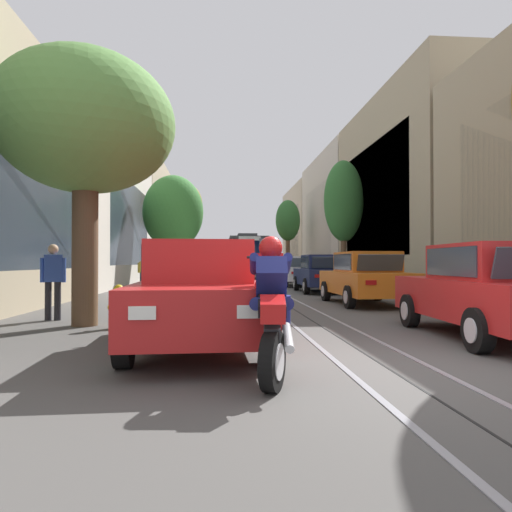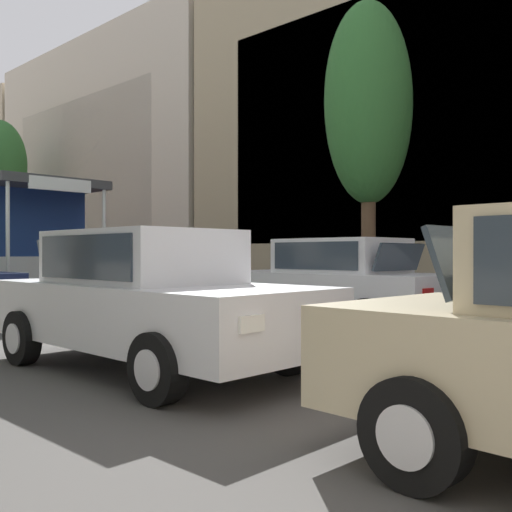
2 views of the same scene
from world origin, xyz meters
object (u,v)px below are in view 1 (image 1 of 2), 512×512
at_px(parked_car_grey_sixth_left, 212,268).
at_px(fire_hydrant, 119,306).
at_px(cable_car_trolley, 246,257).
at_px(parked_car_orange_far_right, 269,267).
at_px(parked_car_orange_second_right, 365,278).
at_px(parked_car_maroon_fifth_right, 287,269).
at_px(parked_car_red_second_left, 202,279).
at_px(parked_car_red_sixth_right, 274,268).
at_px(parked_car_navy_fifth_left, 211,269).
at_px(street_tree_kerb_right_mid, 288,221).
at_px(parked_car_navy_mid_right, 322,273).
at_px(pedestrian_on_right_pavement, 143,270).
at_px(parked_car_red_near_right, 491,290).
at_px(parked_car_beige_mid_left, 207,274).
at_px(street_tree_kerb_left_mid, 190,208).
at_px(parked_car_white_fourth_right, 300,271).
at_px(motorcycle_with_rider, 271,303).
at_px(pedestrian_crossing_far, 53,277).
at_px(parked_car_red_near_left, 200,293).
at_px(street_tree_kerb_left_near, 86,126).
at_px(parked_car_white_fourth_left, 213,271).
at_px(street_tree_kerb_left_second, 173,213).
at_px(street_tree_kerb_right_second, 344,202).

relative_size(parked_car_grey_sixth_left, fire_hydrant, 5.25).
bearing_deg(cable_car_trolley, parked_car_orange_far_right, 70.32).
height_order(parked_car_orange_second_right, parked_car_maroon_fifth_right, same).
height_order(parked_car_orange_second_right, cable_car_trolley, cable_car_trolley).
xyz_separation_m(parked_car_red_second_left, parked_car_red_sixth_right, (4.77, 23.65, 0.00)).
xyz_separation_m(parked_car_red_second_left, parked_car_orange_far_right, (5.05, 29.29, 0.00)).
relative_size(parked_car_navy_fifth_left, parked_car_orange_second_right, 1.00).
bearing_deg(parked_car_orange_second_right, street_tree_kerb_right_mid, 85.93).
bearing_deg(parked_car_navy_mid_right, pedestrian_on_right_pavement, 155.77).
bearing_deg(parked_car_red_near_right, parked_car_navy_fifth_left, 102.36).
xyz_separation_m(parked_car_grey_sixth_left, parked_car_navy_mid_right, (4.86, -16.34, 0.00)).
distance_m(parked_car_red_second_left, parked_car_orange_second_right, 4.96).
bearing_deg(parked_car_beige_mid_left, street_tree_kerb_left_mid, 94.95).
relative_size(parked_car_red_near_right, parked_car_white_fourth_right, 1.00).
bearing_deg(street_tree_kerb_right_mid, motorcycle_with_rider, -98.68).
relative_size(parked_car_red_second_left, motorcycle_with_rider, 2.26).
bearing_deg(parked_car_red_sixth_right, parked_car_beige_mid_left, -104.98).
bearing_deg(pedestrian_crossing_far, cable_car_trolley, 77.09).
bearing_deg(pedestrian_on_right_pavement, parked_car_navy_mid_right, -24.23).
distance_m(parked_car_red_near_left, parked_car_red_second_left, 5.93).
bearing_deg(pedestrian_on_right_pavement, cable_car_trolley, 64.83).
bearing_deg(cable_car_trolley, street_tree_kerb_right_mid, 64.16).
xyz_separation_m(parked_car_maroon_fifth_right, pedestrian_on_right_pavement, (-8.16, -7.95, 0.07)).
bearing_deg(parked_car_orange_far_right, street_tree_kerb_left_mid, 158.76).
relative_size(parked_car_white_fourth_right, fire_hydrant, 5.25).
relative_size(parked_car_red_near_left, fire_hydrant, 5.24).
bearing_deg(parked_car_navy_mid_right, parked_car_orange_far_right, 89.40).
height_order(parked_car_orange_second_right, street_tree_kerb_left_near, street_tree_kerb_left_near).
bearing_deg(street_tree_kerb_right_mid, parked_car_white_fourth_left, -108.53).
bearing_deg(parked_car_navy_mid_right, street_tree_kerb_left_near, -125.35).
distance_m(parked_car_grey_sixth_left, parked_car_navy_mid_right, 17.05).
relative_size(parked_car_white_fourth_right, motorcycle_with_rider, 2.28).
distance_m(street_tree_kerb_right_mid, pedestrian_crossing_far, 35.85).
xyz_separation_m(parked_car_grey_sixth_left, street_tree_kerb_left_second, (-2.07, -8.94, 3.29)).
relative_size(parked_car_red_sixth_right, pedestrian_on_right_pavement, 2.83).
bearing_deg(street_tree_kerb_left_mid, pedestrian_on_right_pavement, -92.33).
bearing_deg(parked_car_red_near_left, pedestrian_on_right_pavement, 101.86).
bearing_deg(motorcycle_with_rider, parked_car_grey_sixth_left, 92.05).
xyz_separation_m(parked_car_orange_second_right, street_tree_kerb_left_near, (-7.10, -4.24, 3.22)).
relative_size(parked_car_red_second_left, pedestrian_on_right_pavement, 2.82).
relative_size(parked_car_navy_fifth_left, street_tree_kerb_left_second, 0.71).
xyz_separation_m(parked_car_red_second_left, parked_car_grey_sixth_left, (-0.06, 22.83, 0.00)).
relative_size(street_tree_kerb_right_mid, pedestrian_crossing_far, 4.35).
bearing_deg(parked_car_navy_fifth_left, cable_car_trolley, 61.15).
height_order(parked_car_navy_fifth_left, pedestrian_on_right_pavement, parked_car_navy_fifth_left).
xyz_separation_m(parked_car_navy_fifth_left, parked_car_navy_mid_right, (4.84, -11.07, 0.00)).
relative_size(parked_car_red_near_right, street_tree_kerb_right_second, 0.63).
xyz_separation_m(parked_car_orange_second_right, street_tree_kerb_left_mid, (-7.17, 31.30, 5.63)).
relative_size(parked_car_navy_fifth_left, street_tree_kerb_right_mid, 0.61).
bearing_deg(parked_car_white_fourth_right, street_tree_kerb_left_second, 162.42).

